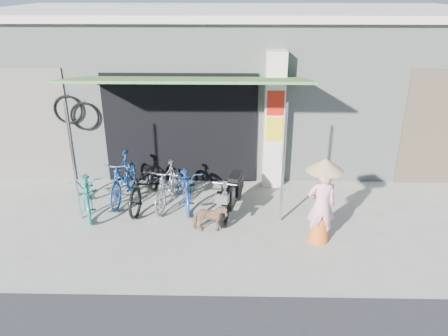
{
  "coord_description": "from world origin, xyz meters",
  "views": [
    {
      "loc": [
        -0.04,
        -6.66,
        4.3
      ],
      "look_at": [
        -0.2,
        1.0,
        1.0
      ],
      "focal_mm": 35.0,
      "sensor_mm": 36.0,
      "label": 1
    }
  ],
  "objects_px": {
    "nun": "(322,201)",
    "bike_navy": "(187,185)",
    "bike_teal": "(87,191)",
    "bike_silver": "(168,185)",
    "bike_black": "(145,182)",
    "street_dog": "(210,218)",
    "moped": "(232,193)",
    "bike_blue": "(123,178)"
  },
  "relations": [
    {
      "from": "bike_teal",
      "to": "bike_silver",
      "type": "distance_m",
      "value": 1.6
    },
    {
      "from": "bike_blue",
      "to": "moped",
      "type": "relative_size",
      "value": 1.05
    },
    {
      "from": "bike_navy",
      "to": "moped",
      "type": "relative_size",
      "value": 1.04
    },
    {
      "from": "bike_teal",
      "to": "bike_silver",
      "type": "xyz_separation_m",
      "value": [
        1.58,
        0.26,
        0.02
      ]
    },
    {
      "from": "bike_teal",
      "to": "moped",
      "type": "height_order",
      "value": "moped"
    },
    {
      "from": "bike_teal",
      "to": "nun",
      "type": "distance_m",
      "value": 4.57
    },
    {
      "from": "moped",
      "to": "bike_teal",
      "type": "bearing_deg",
      "value": -166.04
    },
    {
      "from": "bike_blue",
      "to": "nun",
      "type": "relative_size",
      "value": 1.05
    },
    {
      "from": "moped",
      "to": "street_dog",
      "type": "bearing_deg",
      "value": -104.53
    },
    {
      "from": "street_dog",
      "to": "moped",
      "type": "bearing_deg",
      "value": -32.37
    },
    {
      "from": "bike_teal",
      "to": "street_dog",
      "type": "relative_size",
      "value": 2.56
    },
    {
      "from": "bike_navy",
      "to": "nun",
      "type": "height_order",
      "value": "nun"
    },
    {
      "from": "bike_teal",
      "to": "bike_black",
      "type": "xyz_separation_m",
      "value": [
        1.1,
        0.32,
        0.05
      ]
    },
    {
      "from": "bike_silver",
      "to": "street_dog",
      "type": "bearing_deg",
      "value": -37.22
    },
    {
      "from": "moped",
      "to": "bike_blue",
      "type": "bearing_deg",
      "value": -178.1
    },
    {
      "from": "bike_blue",
      "to": "bike_silver",
      "type": "xyz_separation_m",
      "value": [
        0.97,
        -0.23,
        -0.04
      ]
    },
    {
      "from": "bike_silver",
      "to": "nun",
      "type": "xyz_separation_m",
      "value": [
        2.87,
        -1.28,
        0.34
      ]
    },
    {
      "from": "bike_black",
      "to": "bike_teal",
      "type": "bearing_deg",
      "value": -156.31
    },
    {
      "from": "bike_teal",
      "to": "nun",
      "type": "xyz_separation_m",
      "value": [
        4.45,
        -1.02,
        0.36
      ]
    },
    {
      "from": "bike_silver",
      "to": "bike_blue",
      "type": "bearing_deg",
      "value": 178.44
    },
    {
      "from": "bike_silver",
      "to": "bike_navy",
      "type": "relative_size",
      "value": 0.93
    },
    {
      "from": "bike_black",
      "to": "street_dog",
      "type": "distance_m",
      "value": 1.77
    },
    {
      "from": "bike_black",
      "to": "moped",
      "type": "bearing_deg",
      "value": -2.75
    },
    {
      "from": "bike_silver",
      "to": "moped",
      "type": "distance_m",
      "value": 1.35
    },
    {
      "from": "bike_navy",
      "to": "bike_silver",
      "type": "bearing_deg",
      "value": -177.56
    },
    {
      "from": "street_dog",
      "to": "moped",
      "type": "xyz_separation_m",
      "value": [
        0.41,
        0.76,
        0.14
      ]
    },
    {
      "from": "street_dog",
      "to": "moped",
      "type": "relative_size",
      "value": 0.41
    },
    {
      "from": "bike_teal",
      "to": "moped",
      "type": "distance_m",
      "value": 2.9
    },
    {
      "from": "bike_silver",
      "to": "bike_teal",
      "type": "bearing_deg",
      "value": -159.08
    },
    {
      "from": "bike_black",
      "to": "bike_silver",
      "type": "height_order",
      "value": "bike_black"
    },
    {
      "from": "bike_teal",
      "to": "bike_navy",
      "type": "height_order",
      "value": "bike_teal"
    },
    {
      "from": "bike_silver",
      "to": "street_dog",
      "type": "relative_size",
      "value": 2.33
    },
    {
      "from": "bike_blue",
      "to": "bike_teal",
      "type": "bearing_deg",
      "value": -136.48
    },
    {
      "from": "bike_black",
      "to": "bike_navy",
      "type": "bearing_deg",
      "value": 8.76
    },
    {
      "from": "nun",
      "to": "bike_navy",
      "type": "bearing_deg",
      "value": -31.79
    },
    {
      "from": "bike_blue",
      "to": "bike_silver",
      "type": "distance_m",
      "value": 1.0
    },
    {
      "from": "bike_teal",
      "to": "moped",
      "type": "bearing_deg",
      "value": -19.59
    },
    {
      "from": "bike_teal",
      "to": "nun",
      "type": "height_order",
      "value": "nun"
    },
    {
      "from": "bike_teal",
      "to": "bike_black",
      "type": "relative_size",
      "value": 0.9
    },
    {
      "from": "bike_silver",
      "to": "street_dog",
      "type": "distance_m",
      "value": 1.38
    },
    {
      "from": "bike_black",
      "to": "nun",
      "type": "height_order",
      "value": "nun"
    },
    {
      "from": "bike_blue",
      "to": "bike_black",
      "type": "xyz_separation_m",
      "value": [
        0.5,
        -0.17,
        -0.01
      ]
    }
  ]
}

